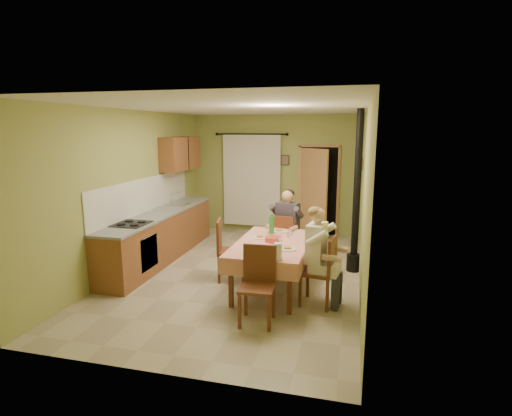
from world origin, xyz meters
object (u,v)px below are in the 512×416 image
(chair_far, at_px, (286,251))
(man_right, at_px, (319,245))
(dining_table, at_px, (272,266))
(chair_near, at_px, (257,301))
(chair_right, at_px, (318,285))
(chair_left, at_px, (231,262))
(stove_flue, at_px, (356,214))
(man_far, at_px, (287,219))

(chair_far, bearing_deg, man_right, -50.19)
(dining_table, distance_m, chair_near, 1.13)
(chair_far, xyz_separation_m, chair_right, (0.71, -1.47, 0.00))
(dining_table, distance_m, chair_left, 0.80)
(chair_right, distance_m, stove_flue, 1.78)
(chair_far, height_order, stove_flue, stove_flue)
(chair_far, distance_m, man_right, 1.73)
(chair_right, bearing_deg, chair_near, 145.43)
(dining_table, xyz_separation_m, chair_right, (0.75, -0.39, -0.09))
(chair_near, bearing_deg, chair_right, -137.26)
(chair_left, bearing_deg, man_far, 123.46)
(chair_near, height_order, chair_left, chair_left)
(chair_near, distance_m, chair_left, 1.59)
(dining_table, bearing_deg, chair_far, 89.31)
(chair_right, bearing_deg, man_right, 90.00)
(chair_far, distance_m, stove_flue, 1.40)
(dining_table, height_order, man_right, man_right)
(chair_near, bearing_deg, chair_far, -93.28)
(chair_right, height_order, chair_left, chair_left)
(chair_far, distance_m, chair_right, 1.63)
(dining_table, xyz_separation_m, chair_near, (0.03, -1.13, -0.09))
(chair_far, relative_size, chair_right, 0.97)
(dining_table, distance_m, man_right, 0.97)
(man_right, distance_m, stove_flue, 1.63)
(chair_near, bearing_deg, man_far, -93.36)
(chair_left, xyz_separation_m, man_right, (1.49, -0.64, 0.59))
(stove_flue, bearing_deg, chair_right, -107.23)
(stove_flue, bearing_deg, dining_table, -136.70)
(dining_table, bearing_deg, chair_left, 162.71)
(chair_near, bearing_deg, stove_flue, -120.84)
(stove_flue, bearing_deg, chair_far, -176.23)
(dining_table, height_order, man_far, man_far)
(chair_right, distance_m, man_far, 1.74)
(chair_near, height_order, man_far, man_far)
(chair_left, relative_size, man_right, 0.73)
(dining_table, relative_size, chair_near, 1.87)
(chair_near, distance_m, stove_flue, 2.68)
(chair_near, distance_m, chair_right, 1.03)
(man_right, height_order, stove_flue, stove_flue)
(man_far, height_order, stove_flue, stove_flue)
(chair_right, bearing_deg, chair_far, 35.40)
(dining_table, relative_size, stove_flue, 0.66)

